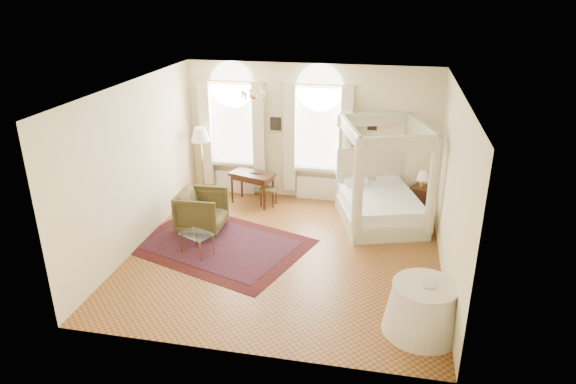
% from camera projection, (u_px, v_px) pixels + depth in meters
% --- Properties ---
extents(ground, '(6.00, 6.00, 0.00)m').
position_uv_depth(ground, '(285.00, 254.00, 10.19)').
color(ground, '#995A2C').
rests_on(ground, ground).
extents(room_walls, '(6.00, 6.00, 6.00)m').
position_uv_depth(room_walls, '(285.00, 160.00, 9.44)').
color(room_walls, '#FFEBC2').
rests_on(room_walls, ground).
extents(window_left, '(1.62, 0.27, 3.29)m').
position_uv_depth(window_left, '(233.00, 137.00, 12.58)').
color(window_left, silver).
rests_on(window_left, room_walls).
extents(window_right, '(1.62, 0.27, 3.29)m').
position_uv_depth(window_right, '(318.00, 142.00, 12.19)').
color(window_right, silver).
rests_on(window_right, room_walls).
extents(chandelier, '(0.51, 0.45, 0.50)m').
position_uv_depth(chandelier, '(253.00, 95.00, 10.34)').
color(chandelier, '#C39141').
rests_on(chandelier, room_walls).
extents(wall_pictures, '(2.54, 0.03, 0.39)m').
position_uv_depth(wall_pictures, '(314.00, 124.00, 12.15)').
color(wall_pictures, black).
rests_on(wall_pictures, room_walls).
extents(canopy_bed, '(2.24, 2.49, 2.28)m').
position_uv_depth(canopy_bed, '(381.00, 201.00, 11.36)').
color(canopy_bed, beige).
rests_on(canopy_bed, ground).
extents(nightstand, '(0.60, 0.58, 0.67)m').
position_uv_depth(nightstand, '(421.00, 200.00, 11.85)').
color(nightstand, '#371C0F').
rests_on(nightstand, ground).
extents(nightstand_lamp, '(0.27, 0.27, 0.39)m').
position_uv_depth(nightstand_lamp, '(423.00, 176.00, 11.62)').
color(nightstand_lamp, '#C39141').
rests_on(nightstand_lamp, nightstand).
extents(writing_desk, '(1.16, 0.83, 0.78)m').
position_uv_depth(writing_desk, '(252.00, 178.00, 12.29)').
color(writing_desk, '#371C0F').
rests_on(writing_desk, ground).
extents(laptop, '(0.37, 0.28, 0.03)m').
position_uv_depth(laptop, '(257.00, 172.00, 12.30)').
color(laptop, black).
rests_on(laptop, writing_desk).
extents(stool, '(0.41, 0.41, 0.44)m').
position_uv_depth(stool, '(269.00, 191.00, 12.29)').
color(stool, '#493E1F').
rests_on(stool, ground).
extents(armchair, '(0.99, 0.96, 0.88)m').
position_uv_depth(armchair, '(202.00, 211.00, 11.06)').
color(armchair, '#41381B').
rests_on(armchair, ground).
extents(coffee_table, '(0.76, 0.67, 0.43)m').
position_uv_depth(coffee_table, '(196.00, 236.00, 10.07)').
color(coffee_table, white).
rests_on(coffee_table, ground).
extents(floor_lamp, '(0.46, 0.46, 1.80)m').
position_uv_depth(floor_lamp, '(200.00, 138.00, 12.30)').
color(floor_lamp, '#C39141').
rests_on(floor_lamp, ground).
extents(oriental_rug, '(4.01, 3.42, 0.01)m').
position_uv_depth(oriental_rug, '(219.00, 245.00, 10.55)').
color(oriental_rug, '#461011').
rests_on(oriental_rug, ground).
extents(side_table, '(1.21, 1.21, 0.82)m').
position_uv_depth(side_table, '(423.00, 308.00, 7.82)').
color(side_table, white).
rests_on(side_table, ground).
extents(book, '(0.20, 0.26, 0.02)m').
position_uv_depth(book, '(422.00, 284.00, 7.66)').
color(book, black).
rests_on(book, side_table).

